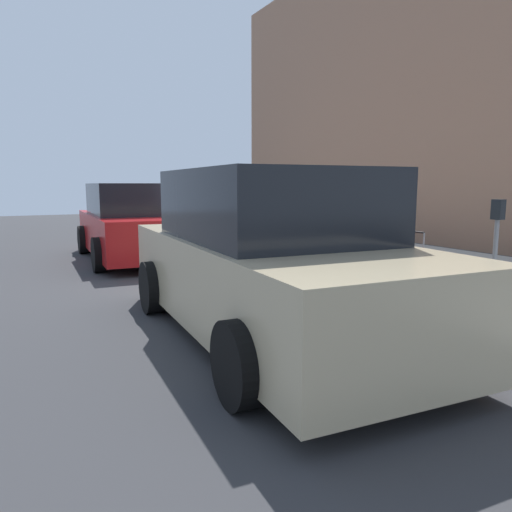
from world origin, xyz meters
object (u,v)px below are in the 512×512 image
object	(u,v)px
suitcase_black_8	(262,242)
suitcase_silver_9	(253,236)
suitcase_teal_4	(324,256)
fire_hydrant	(236,233)
suitcase_black_1	(386,268)
bollard_post	(217,228)
suitcase_red_0	(411,274)
suitcase_maroon_5	(304,253)
suitcase_navy_6	(292,247)
suitcase_olive_3	(336,254)
suitcase_red_7	(275,245)
parked_car_red_1	(133,224)
suitcase_silver_2	(361,263)
parked_car_beige_0	(269,260)
parking_meter	(496,240)

from	to	relation	value
suitcase_black_8	suitcase_silver_9	size ratio (longest dim) A/B	0.82
suitcase_teal_4	fire_hydrant	world-z (taller)	suitcase_teal_4
suitcase_black_1	bollard_post	xyz separation A→B (m)	(5.44, 0.21, 0.12)
suitcase_red_0	bollard_post	distance (m)	5.95
suitcase_maroon_5	suitcase_navy_6	world-z (taller)	suitcase_navy_6
suitcase_olive_3	bollard_post	distance (m)	4.46
suitcase_navy_6	suitcase_black_8	xyz separation A→B (m)	(0.95, 0.11, -0.01)
suitcase_red_7	parked_car_red_1	xyz separation A→B (m)	(2.35, 2.11, 0.30)
suitcase_maroon_5	fire_hydrant	distance (m)	2.70
suitcase_maroon_5	parked_car_red_1	distance (m)	3.93
suitcase_red_0	suitcase_silver_9	distance (m)	4.42
suitcase_silver_2	suitcase_maroon_5	bearing A→B (deg)	0.78
suitcase_black_1	suitcase_black_8	bearing A→B (deg)	1.59
suitcase_silver_2	fire_hydrant	xyz separation A→B (m)	(4.20, 0.04, 0.07)
suitcase_silver_9	suitcase_red_7	bearing A→B (deg)	178.26
suitcase_red_0	suitcase_teal_4	bearing A→B (deg)	-1.99
suitcase_teal_4	suitcase_red_7	size ratio (longest dim) A/B	1.20
suitcase_red_0	suitcase_teal_4	distance (m)	1.99
suitcase_maroon_5	suitcase_silver_9	xyz separation A→B (m)	(1.91, 0.01, 0.12)
suitcase_red_7	parked_car_red_1	world-z (taller)	parked_car_red_1
suitcase_olive_3	suitcase_black_8	xyz separation A→B (m)	(2.44, -0.02, -0.07)
suitcase_red_0	parked_car_beige_0	world-z (taller)	parked_car_beige_0
suitcase_navy_6	parked_car_beige_0	xyz separation A→B (m)	(-3.13, 2.20, 0.34)
suitcase_silver_9	suitcase_maroon_5	bearing A→B (deg)	-179.61
suitcase_maroon_5	bollard_post	distance (m)	3.45
suitcase_teal_4	suitcase_silver_2	bearing A→B (deg)	178.22
parked_car_red_1	suitcase_red_7	bearing A→B (deg)	-138.02
suitcase_teal_4	fire_hydrant	distance (m)	3.23
suitcase_red_0	suitcase_silver_2	world-z (taller)	suitcase_red_0
suitcase_maroon_5	parked_car_red_1	xyz separation A→B (m)	(3.27, 2.16, 0.35)
bollard_post	suitcase_black_8	bearing A→B (deg)	-176.84
fire_hydrant	parked_car_red_1	xyz separation A→B (m)	(0.57, 2.14, 0.24)
suitcase_maroon_5	suitcase_red_7	distance (m)	0.92
parking_meter	suitcase_olive_3	bearing A→B (deg)	7.13
suitcase_teal_4	suitcase_silver_9	world-z (taller)	suitcase_silver_9
suitcase_maroon_5	parked_car_red_1	bearing A→B (deg)	33.41
suitcase_black_8	parked_car_red_1	world-z (taller)	parked_car_red_1
suitcase_red_0	suitcase_teal_4	xyz separation A→B (m)	(1.98, -0.07, -0.03)
suitcase_silver_9	parking_meter	xyz separation A→B (m)	(-5.40, -0.24, 0.45)
suitcase_red_0	suitcase_navy_6	world-z (taller)	suitcase_red_0
bollard_post	parked_car_red_1	bearing A→B (deg)	94.90
suitcase_black_1	suitcase_silver_9	world-z (taller)	suitcase_silver_9
suitcase_teal_4	parking_meter	distance (m)	3.02
fire_hydrant	parked_car_beige_0	size ratio (longest dim) A/B	0.15
suitcase_red_0	suitcase_silver_9	world-z (taller)	suitcase_silver_9
parked_car_beige_0	suitcase_navy_6	bearing A→B (deg)	-35.16
suitcase_teal_4	bollard_post	distance (m)	3.97
suitcase_olive_3	bollard_post	bearing A→B (deg)	1.17
suitcase_silver_2	bollard_post	size ratio (longest dim) A/B	0.78
suitcase_maroon_5	parked_car_beige_0	size ratio (longest dim) A/B	0.12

